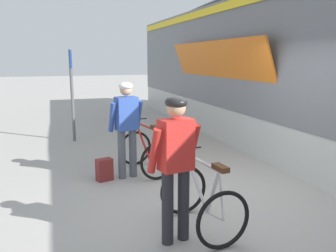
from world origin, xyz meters
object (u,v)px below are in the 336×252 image
(bicycle_far_silver, at_px, (202,200))
(platform_sign_post, at_px, (71,80))
(cyclist_far_in_red, at_px, (176,157))
(cyclist_near_in_blue, at_px, (127,121))
(water_bottle_near_the_bikes, at_px, (178,164))
(water_bottle_by_the_backpack, at_px, (110,173))
(bicycle_near_red, at_px, (146,152))
(backpack_on_platform, at_px, (104,170))

(bicycle_far_silver, relative_size, platform_sign_post, 0.47)
(cyclist_far_in_red, bearing_deg, cyclist_near_in_blue, 91.60)
(water_bottle_near_the_bikes, relative_size, water_bottle_by_the_backpack, 0.89)
(cyclist_far_in_red, xyz_separation_m, bicycle_near_red, (0.34, 2.63, -0.65))
(cyclist_far_in_red, bearing_deg, bicycle_far_silver, 20.52)
(bicycle_near_red, height_order, backpack_on_platform, bicycle_near_red)
(bicycle_far_silver, distance_m, backpack_on_platform, 2.44)
(cyclist_near_in_blue, relative_size, cyclist_far_in_red, 1.00)
(bicycle_near_red, relative_size, backpack_on_platform, 2.96)
(cyclist_far_in_red, bearing_deg, water_bottle_near_the_bikes, 69.29)
(cyclist_near_in_blue, xyz_separation_m, cyclist_far_in_red, (0.07, -2.44, 0.00))
(cyclist_near_in_blue, xyz_separation_m, platform_sign_post, (-0.75, 3.32, 0.57))
(cyclist_near_in_blue, bearing_deg, water_bottle_by_the_backpack, 174.28)
(water_bottle_near_the_bikes, xyz_separation_m, platform_sign_post, (-1.82, 3.09, 1.53))
(bicycle_far_silver, height_order, platform_sign_post, platform_sign_post)
(bicycle_near_red, bearing_deg, bicycle_far_silver, -88.37)
(cyclist_near_in_blue, relative_size, bicycle_far_silver, 1.56)
(bicycle_near_red, relative_size, water_bottle_by_the_backpack, 5.86)
(water_bottle_near_the_bikes, bearing_deg, bicycle_near_red, -176.94)
(bicycle_far_silver, relative_size, water_bottle_by_the_backpack, 5.62)
(bicycle_near_red, bearing_deg, backpack_on_platform, -165.06)
(cyclist_far_in_red, height_order, bicycle_near_red, cyclist_far_in_red)
(water_bottle_near_the_bikes, height_order, water_bottle_by_the_backpack, water_bottle_by_the_backpack)
(cyclist_far_in_red, bearing_deg, platform_sign_post, 98.07)
(bicycle_near_red, xyz_separation_m, platform_sign_post, (-1.15, 3.13, 1.22))
(bicycle_near_red, bearing_deg, water_bottle_near_the_bikes, 3.06)
(bicycle_near_red, xyz_separation_m, water_bottle_near_the_bikes, (0.67, 0.04, -0.31))
(cyclist_near_in_blue, distance_m, water_bottle_near_the_bikes, 1.46)
(cyclist_near_in_blue, distance_m, platform_sign_post, 3.45)
(cyclist_near_in_blue, distance_m, bicycle_near_red, 0.79)
(bicycle_near_red, relative_size, water_bottle_near_the_bikes, 6.56)
(bicycle_far_silver, bearing_deg, bicycle_near_red, 91.63)
(cyclist_far_in_red, height_order, backpack_on_platform, cyclist_far_in_red)
(cyclist_near_in_blue, bearing_deg, platform_sign_post, 102.70)
(water_bottle_near_the_bikes, bearing_deg, water_bottle_by_the_backpack, -172.16)
(cyclist_near_in_blue, xyz_separation_m, water_bottle_near_the_bikes, (1.07, 0.23, -0.96))
(backpack_on_platform, xyz_separation_m, platform_sign_post, (-0.31, 3.35, 1.42))
(cyclist_far_in_red, distance_m, bicycle_near_red, 2.73)
(backpack_on_platform, bearing_deg, bicycle_far_silver, -84.48)
(bicycle_far_silver, bearing_deg, water_bottle_by_the_backpack, 109.15)
(platform_sign_post, bearing_deg, cyclist_far_in_red, -81.93)
(bicycle_far_silver, xyz_separation_m, water_bottle_by_the_backpack, (-0.80, 2.32, -0.30))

